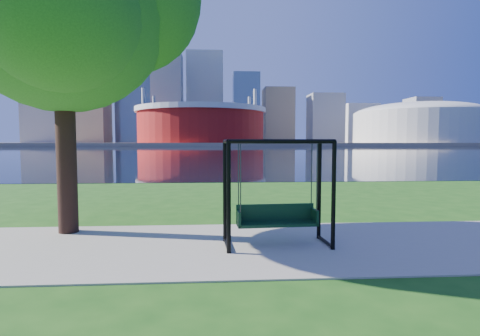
{
  "coord_description": "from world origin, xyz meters",
  "views": [
    {
      "loc": [
        -0.77,
        -8.2,
        2.18
      ],
      "look_at": [
        -0.23,
        0.0,
        1.62
      ],
      "focal_mm": 28.0,
      "sensor_mm": 36.0,
      "label": 1
    }
  ],
  "objects": [
    {
      "name": "arena",
      "position": [
        135.0,
        235.0,
        15.87
      ],
      "size": [
        84.0,
        84.0,
        26.56
      ],
      "color": "beige",
      "rests_on": "far_bank"
    },
    {
      "name": "skyline",
      "position": [
        -4.27,
        319.39,
        35.89
      ],
      "size": [
        392.0,
        66.0,
        96.5
      ],
      "color": "gray",
      "rests_on": "far_bank"
    },
    {
      "name": "stadium",
      "position": [
        -10.0,
        235.0,
        14.23
      ],
      "size": [
        83.0,
        83.0,
        32.0
      ],
      "color": "maroon",
      "rests_on": "far_bank"
    },
    {
      "name": "ground",
      "position": [
        0.0,
        0.0,
        0.0
      ],
      "size": [
        900.0,
        900.0,
        0.0
      ],
      "primitive_type": "plane",
      "color": "#1E5114",
      "rests_on": "ground"
    },
    {
      "name": "path",
      "position": [
        0.0,
        -0.5,
        0.01
      ],
      "size": [
        120.0,
        4.0,
        0.03
      ],
      "primitive_type": "cube",
      "color": "#9E937F",
      "rests_on": "ground"
    },
    {
      "name": "river",
      "position": [
        0.0,
        102.0,
        0.01
      ],
      "size": [
        900.0,
        180.0,
        0.02
      ],
      "primitive_type": "cube",
      "color": "black",
      "rests_on": "ground"
    },
    {
      "name": "far_bank",
      "position": [
        0.0,
        306.0,
        1.0
      ],
      "size": [
        900.0,
        228.0,
        2.0
      ],
      "primitive_type": "cube",
      "color": "#937F60",
      "rests_on": "ground"
    },
    {
      "name": "swing",
      "position": [
        0.51,
        -0.53,
        1.09
      ],
      "size": [
        2.24,
        1.07,
        2.25
      ],
      "rotation": [
        0.0,
        0.0,
        0.06
      ],
      "color": "black",
      "rests_on": "ground"
    }
  ]
}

